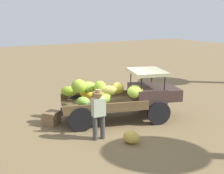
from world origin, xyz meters
TOP-DOWN VIEW (x-y plane):
  - ground_plane at (0.00, 0.00)m, footprint 60.00×60.00m
  - truck at (0.50, 0.04)m, footprint 4.66×2.85m
  - farmer at (-1.13, -1.06)m, footprint 0.52×0.47m
  - wooden_crate at (-2.02, 0.90)m, footprint 0.70×0.69m
  - loose_banana_bunch at (-0.40, -1.82)m, footprint 0.58×0.66m

SIDE VIEW (x-z plane):
  - ground_plane at x=0.00m, z-range 0.00..0.00m
  - loose_banana_bunch at x=-0.40m, z-range -0.01..0.41m
  - wooden_crate at x=-2.02m, z-range 0.00..0.48m
  - truck at x=0.50m, z-range -0.01..1.86m
  - farmer at x=-1.13m, z-range 0.11..1.75m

